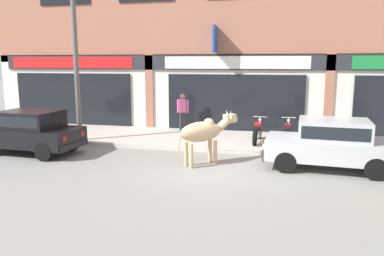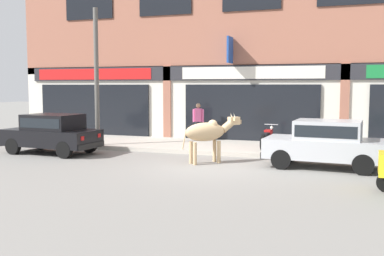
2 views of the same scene
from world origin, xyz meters
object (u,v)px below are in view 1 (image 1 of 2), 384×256
Objects in this scene: cow at (204,132)px; car_1 at (29,130)px; motorcycle_2 at (318,133)px; utility_pole at (76,68)px; pedestrian at (183,108)px; car_0 at (331,142)px; motorcycle_0 at (257,132)px; motorcycle_1 at (287,133)px.

cow is 6.01m from car_1.
utility_pole reaches higher than motorcycle_2.
motorcycle_2 is at bearing 41.26° from cow.
car_0 is at bearing -37.61° from pedestrian.
motorcycle_0 is 2.15m from motorcycle_2.
pedestrian is (-1.81, 4.51, 0.12)m from cow.
pedestrian reaches higher than cow.
motorcycle_2 is 5.59m from pedestrian.
motorcycle_1 is (-1.14, 2.73, -0.28)m from car_0.
pedestrian is (-5.45, 4.20, 0.32)m from car_0.
cow is at bearing -115.61° from motorcycle_0.
cow is 0.93× the size of motorcycle_2.
cow is 0.93× the size of motorcycle_1.
pedestrian is at bearing 154.69° from motorcycle_0.
cow reaches higher than motorcycle_1.
motorcycle_1 is 1.07m from motorcycle_2.
cow is at bearing -68.12° from pedestrian.
utility_pole is (-5.16, 1.84, 1.83)m from cow.
car_0 is 6.89m from pedestrian.
cow is 3.66m from car_0.
motorcycle_2 is 1.13× the size of pedestrian.
utility_pole reaches higher than pedestrian.
motorcycle_2 is at bearing 8.42° from utility_pole.
pedestrian is 0.30× the size of utility_pole.
motorcycle_1 is 0.34× the size of utility_pole.
motorcycle_0 is 7.08m from utility_pole.
cow is at bearing -129.55° from motorcycle_1.
car_1 is 9.02m from motorcycle_1.
car_0 is at bearing -88.52° from motorcycle_2.
cow is at bearing -0.54° from car_1.
car_0 reaches higher than motorcycle_1.
cow reaches higher than motorcycle_2.
pedestrian is at bearing 46.70° from car_1.
cow is 0.46× the size of car_0.
utility_pole is at bearing 64.69° from car_1.
motorcycle_1 is 4.60m from pedestrian.
cow reaches higher than car_0.
car_1 is at bearing -158.55° from motorcycle_0.
car_1 is at bearing -115.31° from utility_pole.
motorcycle_1 is at bearing 50.45° from cow.
utility_pole is at bearing -171.15° from motorcycle_1.
pedestrian reaches higher than motorcycle_1.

